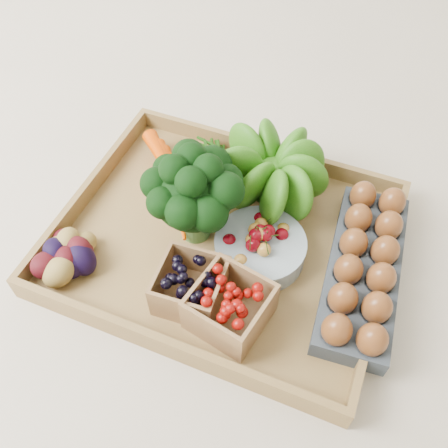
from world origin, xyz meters
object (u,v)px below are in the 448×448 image
at_px(tray, 224,242).
at_px(broccoli, 194,208).
at_px(egg_carton, 363,271).
at_px(cherry_bowl, 260,248).

bearing_deg(tray, broccoli, -176.47).
relative_size(broccoli, egg_carton, 0.53).
distance_m(broccoli, egg_carton, 0.29).
distance_m(tray, broccoli, 0.09).
bearing_deg(cherry_bowl, tray, 174.25).
bearing_deg(egg_carton, broccoli, 178.94).
xyz_separation_m(tray, egg_carton, (0.24, 0.01, 0.03)).
xyz_separation_m(tray, broccoli, (-0.05, -0.00, 0.07)).
distance_m(tray, cherry_bowl, 0.07).
relative_size(tray, cherry_bowl, 3.60).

